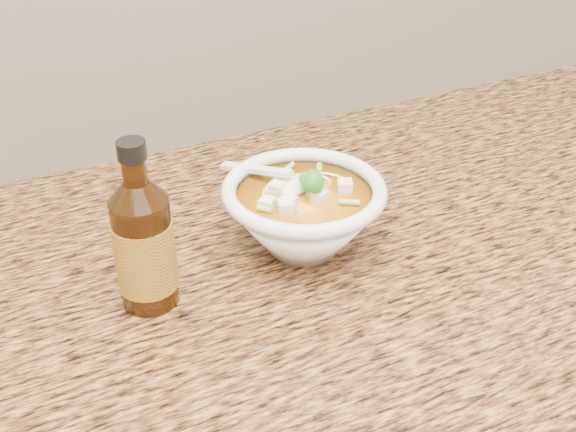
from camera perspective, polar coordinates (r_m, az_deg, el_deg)
name	(u,v)px	position (r m, az deg, el deg)	size (l,w,h in m)	color
counter_slab	(185,295)	(0.82, -8.11, -6.21)	(4.00, 0.68, 0.04)	olive
soup_bowl	(304,215)	(0.82, 1.24, 0.08)	(0.19, 0.20, 0.10)	white
hot_sauce_bottle	(144,245)	(0.74, -11.30, -2.27)	(0.08, 0.08, 0.19)	#3F2008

